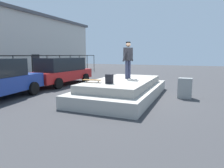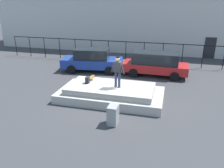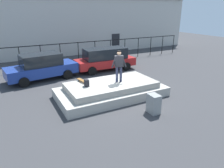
{
  "view_description": "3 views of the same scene",
  "coord_description": "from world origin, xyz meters",
  "px_view_note": "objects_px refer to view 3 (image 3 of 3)",
  "views": [
    {
      "loc": [
        -8.51,
        -2.91,
        1.95
      ],
      "look_at": [
        0.4,
        0.82,
        0.5
      ],
      "focal_mm": 31.3,
      "sensor_mm": 36.0,
      "label": 1
    },
    {
      "loc": [
        3.11,
        -11.65,
        5.52
      ],
      "look_at": [
        -0.34,
        1.43,
        0.4
      ],
      "focal_mm": 36.89,
      "sensor_mm": 36.0,
      "label": 2
    },
    {
      "loc": [
        -5.01,
        -9.34,
        4.58
      ],
      "look_at": [
        0.34,
        0.75,
        0.44
      ],
      "focal_mm": 32.89,
      "sensor_mm": 36.0,
      "label": 3
    }
  ],
  "objects_px": {
    "car_red_hatchback_mid": "(105,59)",
    "utility_box": "(154,104)",
    "backpack": "(87,83)",
    "car_blue_sedan_near": "(42,67)",
    "skateboarder": "(119,64)",
    "skateboard": "(82,80)"
  },
  "relations": [
    {
      "from": "car_blue_sedan_near",
      "to": "car_red_hatchback_mid",
      "type": "bearing_deg",
      "value": 1.06
    },
    {
      "from": "skateboard",
      "to": "car_blue_sedan_near",
      "type": "relative_size",
      "value": 0.16
    },
    {
      "from": "car_blue_sedan_near",
      "to": "car_red_hatchback_mid",
      "type": "height_order",
      "value": "car_blue_sedan_near"
    },
    {
      "from": "backpack",
      "to": "car_red_hatchback_mid",
      "type": "height_order",
      "value": "car_red_hatchback_mid"
    },
    {
      "from": "skateboarder",
      "to": "utility_box",
      "type": "xyz_separation_m",
      "value": [
        0.41,
        -2.58,
        -1.37
      ]
    },
    {
      "from": "skateboarder",
      "to": "utility_box",
      "type": "relative_size",
      "value": 1.89
    },
    {
      "from": "skateboard",
      "to": "car_red_hatchback_mid",
      "type": "relative_size",
      "value": 0.17
    },
    {
      "from": "skateboarder",
      "to": "backpack",
      "type": "relative_size",
      "value": 4.67
    },
    {
      "from": "utility_box",
      "to": "car_red_hatchback_mid",
      "type": "bearing_deg",
      "value": 82.2
    },
    {
      "from": "skateboard",
      "to": "car_blue_sedan_near",
      "type": "xyz_separation_m",
      "value": [
        -1.42,
        4.05,
        -0.02
      ]
    },
    {
      "from": "car_blue_sedan_near",
      "to": "backpack",
      "type": "bearing_deg",
      "value": -73.67
    },
    {
      "from": "car_red_hatchback_mid",
      "to": "utility_box",
      "type": "distance_m",
      "value": 7.78
    },
    {
      "from": "backpack",
      "to": "car_blue_sedan_near",
      "type": "height_order",
      "value": "car_blue_sedan_near"
    },
    {
      "from": "skateboard",
      "to": "backpack",
      "type": "height_order",
      "value": "backpack"
    },
    {
      "from": "car_blue_sedan_near",
      "to": "utility_box",
      "type": "height_order",
      "value": "car_blue_sedan_near"
    },
    {
      "from": "skateboarder",
      "to": "car_blue_sedan_near",
      "type": "bearing_deg",
      "value": 123.0
    },
    {
      "from": "skateboard",
      "to": "car_red_hatchback_mid",
      "type": "xyz_separation_m",
      "value": [
        3.49,
        4.14,
        0.01
      ]
    },
    {
      "from": "skateboarder",
      "to": "car_blue_sedan_near",
      "type": "relative_size",
      "value": 0.35
    },
    {
      "from": "car_red_hatchback_mid",
      "to": "utility_box",
      "type": "bearing_deg",
      "value": -99.24
    },
    {
      "from": "car_blue_sedan_near",
      "to": "utility_box",
      "type": "distance_m",
      "value": 8.42
    },
    {
      "from": "skateboarder",
      "to": "utility_box",
      "type": "distance_m",
      "value": 2.95
    },
    {
      "from": "skateboard",
      "to": "backpack",
      "type": "xyz_separation_m",
      "value": [
        -0.0,
        -0.78,
        0.09
      ]
    }
  ]
}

